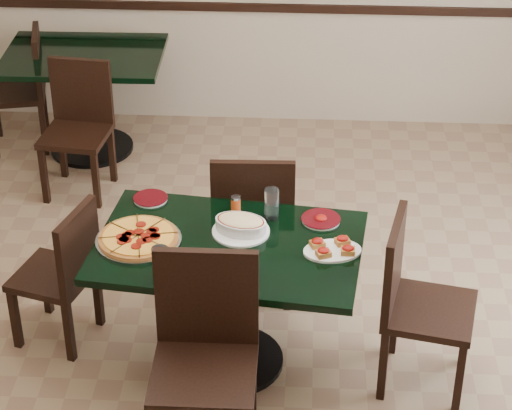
# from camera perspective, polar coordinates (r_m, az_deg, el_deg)

# --- Properties ---
(floor) EXTENTS (5.50, 5.50, 0.00)m
(floor) POSITION_cam_1_polar(r_m,az_deg,el_deg) (5.43, 0.30, -8.13)
(floor) COLOR #7C6448
(floor) RESTS_ON ground
(room_shell) EXTENTS (5.50, 5.50, 5.50)m
(room_shell) POSITION_cam_1_polar(r_m,az_deg,el_deg) (6.38, 10.53, 9.94)
(room_shell) COLOR silver
(room_shell) RESTS_ON floor
(main_table) EXTENTS (1.39, 0.98, 0.75)m
(main_table) POSITION_cam_1_polar(r_m,az_deg,el_deg) (4.99, -1.55, -3.97)
(main_table) COLOR black
(main_table) RESTS_ON floor
(back_table) EXTENTS (1.11, 0.82, 0.75)m
(back_table) POSITION_cam_1_polar(r_m,az_deg,el_deg) (7.16, -9.69, 6.86)
(back_table) COLOR black
(back_table) RESTS_ON floor
(chair_far) EXTENTS (0.46, 0.46, 0.96)m
(chair_far) POSITION_cam_1_polar(r_m,az_deg,el_deg) (5.48, -0.15, -0.76)
(chair_far) COLOR black
(chair_far) RESTS_ON floor
(chair_near) EXTENTS (0.47, 0.47, 1.01)m
(chair_near) POSITION_cam_1_polar(r_m,az_deg,el_deg) (4.55, -2.91, -8.03)
(chair_near) COLOR black
(chair_near) RESTS_ON floor
(chair_right) EXTENTS (0.51, 0.51, 0.93)m
(chair_right) POSITION_cam_1_polar(r_m,az_deg,el_deg) (4.98, 8.99, -5.16)
(chair_right) COLOR black
(chair_right) RESTS_ON floor
(chair_left) EXTENTS (0.48, 0.48, 0.82)m
(chair_left) POSITION_cam_1_polar(r_m,az_deg,el_deg) (5.31, -10.89, -3.62)
(chair_left) COLOR black
(chair_left) RESTS_ON floor
(back_chair_near) EXTENTS (0.46, 0.46, 0.89)m
(back_chair_near) POSITION_cam_1_polar(r_m,az_deg,el_deg) (6.71, -10.10, 4.79)
(back_chair_near) COLOR black
(back_chair_near) RESTS_ON floor
(back_chair_left) EXTENTS (0.49, 0.49, 0.87)m
(back_chair_left) POSITION_cam_1_polar(r_m,az_deg,el_deg) (7.34, -13.00, 6.78)
(back_chair_left) COLOR black
(back_chair_left) RESTS_ON floor
(pepperoni_pizza) EXTENTS (0.42, 0.42, 0.04)m
(pepperoni_pizza) POSITION_cam_1_polar(r_m,az_deg,el_deg) (4.93, -6.73, -1.87)
(pepperoni_pizza) COLOR #B5B6BC
(pepperoni_pizza) RESTS_ON main_table
(lasagna_casserole) EXTENTS (0.30, 0.29, 0.09)m
(lasagna_casserole) POSITION_cam_1_polar(r_m,az_deg,el_deg) (4.94, -0.88, -1.13)
(lasagna_casserole) COLOR silver
(lasagna_casserole) RESTS_ON main_table
(bread_basket) EXTENTS (0.29, 0.24, 0.10)m
(bread_basket) POSITION_cam_1_polar(r_m,az_deg,el_deg) (4.68, -1.27, -3.35)
(bread_basket) COLOR brown
(bread_basket) RESTS_ON main_table
(bruschetta_platter) EXTENTS (0.32, 0.25, 0.05)m
(bruschetta_platter) POSITION_cam_1_polar(r_m,az_deg,el_deg) (4.82, 4.39, -2.48)
(bruschetta_platter) COLOR silver
(bruschetta_platter) RESTS_ON main_table
(side_plate_near) EXTENTS (0.17, 0.17, 0.02)m
(side_plate_near) POSITION_cam_1_polar(r_m,az_deg,el_deg) (4.68, -3.56, -3.86)
(side_plate_near) COLOR silver
(side_plate_near) RESTS_ON main_table
(side_plate_far_r) EXTENTS (0.20, 0.20, 0.03)m
(side_plate_far_r) POSITION_cam_1_polar(r_m,az_deg,el_deg) (5.06, 3.73, -0.82)
(side_plate_far_r) COLOR silver
(side_plate_far_r) RESTS_ON main_table
(side_plate_far_l) EXTENTS (0.18, 0.18, 0.02)m
(side_plate_far_l) POSITION_cam_1_polar(r_m,az_deg,el_deg) (5.26, -6.05, 0.37)
(side_plate_far_l) COLOR silver
(side_plate_far_l) RESTS_ON main_table
(napkin_setting) EXTENTS (0.16, 0.16, 0.01)m
(napkin_setting) POSITION_cam_1_polar(r_m,az_deg,el_deg) (4.66, -3.62, -4.10)
(napkin_setting) COLOR white
(napkin_setting) RESTS_ON main_table
(water_glass_a) EXTENTS (0.08, 0.08, 0.16)m
(water_glass_a) POSITION_cam_1_polar(r_m,az_deg,el_deg) (5.04, 0.89, 0.07)
(water_glass_a) COLOR white
(water_glass_a) RESTS_ON main_table
(water_glass_b) EXTENTS (0.08, 0.08, 0.17)m
(water_glass_b) POSITION_cam_1_polar(r_m,az_deg,el_deg) (4.62, -5.48, -3.35)
(water_glass_b) COLOR white
(water_glass_b) RESTS_ON main_table
(pepper_shaker) EXTENTS (0.05, 0.05, 0.09)m
(pepper_shaker) POSITION_cam_1_polar(r_m,az_deg,el_deg) (5.11, -1.16, 0.07)
(pepper_shaker) COLOR #CA4215
(pepper_shaker) RESTS_ON main_table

